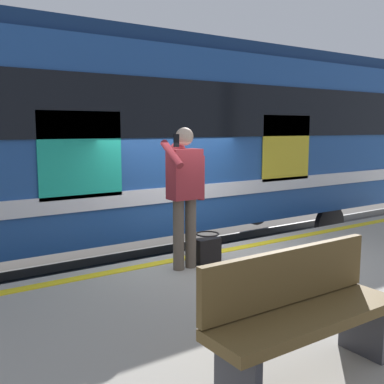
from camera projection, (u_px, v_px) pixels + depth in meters
name	position (u px, v px, depth m)	size (l,w,h in m)	color
ground_plane	(201.00, 308.00, 6.84)	(24.78, 24.78, 0.00)	#4C4742
platform	(311.00, 330.00, 5.04)	(16.45, 4.22, 0.92)	#9E998E
safety_line	(213.00, 253.00, 6.46)	(16.12, 0.16, 0.01)	yellow
track_rail_near	(150.00, 276.00, 8.09)	(21.39, 0.08, 0.16)	slate
track_rail_far	(116.00, 257.00, 9.26)	(21.39, 0.08, 0.16)	slate
train_carriage	(154.00, 134.00, 8.62)	(11.43, 2.96, 4.02)	#1E478C
passenger	(184.00, 186.00, 5.63)	(0.57, 0.55, 1.76)	brown
handbag	(207.00, 249.00, 5.96)	(0.34, 0.31, 0.40)	black
bench	(301.00, 309.00, 3.21)	(1.58, 0.44, 0.90)	brown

